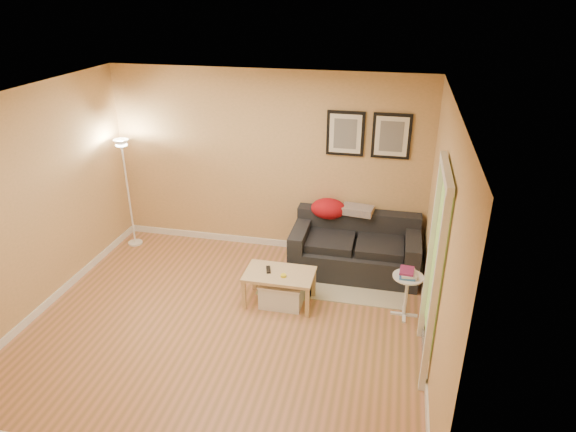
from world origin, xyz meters
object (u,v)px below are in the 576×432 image
(storage_bin, at_px, (282,293))
(side_table, at_px, (406,296))
(sofa, at_px, (355,246))
(book_stack, at_px, (408,273))
(coffee_table, at_px, (280,288))
(floor_lamp, at_px, (129,196))

(storage_bin, distance_m, side_table, 1.48)
(sofa, bearing_deg, book_stack, -53.56)
(coffee_table, distance_m, storage_bin, 0.07)
(storage_bin, xyz_separation_m, floor_lamp, (-2.54, 1.08, 0.62))
(book_stack, distance_m, floor_lamp, 4.13)
(storage_bin, xyz_separation_m, side_table, (1.48, 0.08, 0.11))
(floor_lamp, bearing_deg, side_table, -13.85)
(side_table, distance_m, book_stack, 0.31)
(side_table, xyz_separation_m, floor_lamp, (-4.02, 0.99, 0.50))
(book_stack, bearing_deg, coffee_table, -175.76)
(book_stack, bearing_deg, sofa, 128.43)
(side_table, relative_size, floor_lamp, 0.33)
(sofa, xyz_separation_m, floor_lamp, (-3.33, 0.07, 0.40))
(book_stack, height_order, floor_lamp, floor_lamp)
(sofa, height_order, side_table, sofa)
(storage_bin, distance_m, book_stack, 1.53)
(sofa, relative_size, side_table, 3.11)
(sofa, height_order, floor_lamp, floor_lamp)
(storage_bin, bearing_deg, sofa, 51.92)
(side_table, distance_m, floor_lamp, 4.17)
(sofa, xyz_separation_m, book_stack, (0.68, -0.92, 0.21))
(storage_bin, relative_size, book_stack, 2.21)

